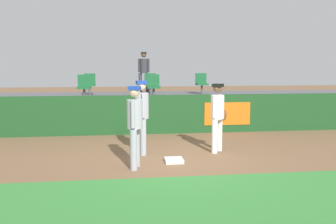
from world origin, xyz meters
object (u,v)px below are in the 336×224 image
Objects in this scene: player_runner_visitor at (142,112)px; seat_back_left at (89,83)px; seat_back_right at (202,82)px; player_fielder_home at (218,113)px; player_coach_visitor at (135,121)px; seat_back_center at (150,83)px; spectator_hooded at (144,69)px; first_base at (174,160)px; seat_front_left at (84,85)px; seat_front_center at (153,85)px.

player_runner_visitor is 2.11× the size of seat_back_left.
player_fielder_home is at bearing -98.79° from seat_back_right.
player_coach_visitor is 2.04× the size of seat_back_center.
player_coach_visitor is 7.80m from seat_back_right.
seat_back_left reaches higher than player_fielder_home.
player_fielder_home is 6.09m from seat_back_center.
player_runner_visitor is at bearing -74.21° from seat_back_left.
player_fielder_home is at bearing -59.24° from seat_back_left.
player_fielder_home is 0.95× the size of player_runner_visitor.
seat_back_center is (2.39, 0.00, 0.00)m from seat_back_left.
seat_back_left is at bearing -180.00° from seat_back_center.
seat_back_right is at bearing 165.93° from spectator_hooded.
spectator_hooded reaches higher than seat_back_left.
spectator_hooded is (0.50, 6.71, 0.95)m from player_runner_visitor.
player_coach_visitor is at bearing -156.66° from first_base.
seat_back_right is at bearing -150.86° from player_fielder_home.
spectator_hooded is (0.72, 7.96, 0.98)m from player_coach_visitor.
player_runner_visitor is 2.11× the size of seat_front_left.
player_coach_visitor is (-0.22, -1.26, -0.03)m from player_runner_visitor.
seat_front_left reaches higher than player_fielder_home.
seat_back_left is 0.49× the size of spectator_hooded.
seat_front_center reaches higher than player_fielder_home.
seat_back_center is (0.06, 6.81, 1.42)m from first_base.
seat_back_left is 1.80m from seat_front_left.
player_fielder_home is 0.99× the size of player_coach_visitor.
seat_back_left and seat_back_right have the same top height.
first_base is 7.83m from spectator_hooded.
player_runner_visitor is at bearing -53.07° from player_fielder_home.
player_coach_visitor is 2.04× the size of seat_back_right.
spectator_hooded reaches higher than player_coach_visitor.
seat_back_left is 1.00× the size of seat_back_center.
first_base is 6.95m from seat_back_center.
seat_back_center reaches higher than player_runner_visitor.
first_base is at bearing 126.94° from player_coach_visitor.
player_fielder_home reaches higher than first_base.
player_fielder_home is 2.02× the size of seat_front_left.
seat_front_left is 0.49× the size of spectator_hooded.
seat_back_right reaches higher than player_runner_visitor.
seat_back_right is 0.49× the size of spectator_hooded.
seat_back_right is (2.79, 5.93, 0.43)m from player_runner_visitor.
seat_back_right is 2.47m from spectator_hooded.
player_runner_visitor is 4.20m from seat_front_center.
seat_back_right is at bearing 40.22° from seat_front_center.
seat_front_center reaches higher than first_base.
seat_front_left reaches higher than player_runner_visitor.
seat_front_center is at bearing 163.61° from player_runner_visitor.
spectator_hooded reaches higher than player_fielder_home.
first_base is 0.48× the size of seat_back_left.
seat_front_center is at bearing -125.90° from player_fielder_home.
seat_back_left is (-2.33, 6.81, 1.42)m from first_base.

